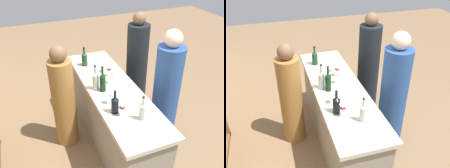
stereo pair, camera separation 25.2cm
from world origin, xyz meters
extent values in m
plane|color=#846647|center=(0.00, 0.00, 0.00)|extent=(12.00, 12.00, 0.00)
cube|color=gray|center=(0.00, 0.00, 0.44)|extent=(2.13, 0.54, 0.87)
cube|color=beige|center=(0.00, 0.00, 0.90)|extent=(2.21, 0.62, 0.05)
cylinder|color=#B7C6B2|center=(-0.69, -0.06, 1.00)|extent=(0.07, 0.07, 0.17)
cone|color=#B7C6B2|center=(-0.69, -0.06, 1.10)|extent=(0.07, 0.07, 0.03)
cylinder|color=#B7C6B2|center=(-0.69, -0.06, 1.16)|extent=(0.02, 0.02, 0.07)
cylinder|color=black|center=(-0.69, -0.06, 1.20)|extent=(0.03, 0.03, 0.01)
cylinder|color=black|center=(-0.48, 0.16, 1.00)|extent=(0.08, 0.08, 0.16)
cone|color=black|center=(-0.48, 0.16, 1.10)|extent=(0.08, 0.08, 0.03)
cylinder|color=black|center=(-0.48, 0.16, 1.15)|extent=(0.03, 0.03, 0.07)
cylinder|color=black|center=(-0.48, 0.16, 1.19)|extent=(0.03, 0.03, 0.01)
cylinder|color=black|center=(-0.03, 0.13, 1.02)|extent=(0.07, 0.07, 0.20)
cone|color=black|center=(-0.03, 0.13, 1.14)|extent=(0.07, 0.07, 0.04)
cylinder|color=black|center=(-0.03, 0.13, 1.20)|extent=(0.03, 0.03, 0.08)
cylinder|color=black|center=(-0.03, 0.13, 1.25)|extent=(0.03, 0.03, 0.01)
cylinder|color=#B7C6B2|center=(0.04, 0.20, 1.02)|extent=(0.08, 0.08, 0.20)
cone|color=#B7C6B2|center=(0.04, 0.20, 1.14)|extent=(0.08, 0.08, 0.04)
cylinder|color=#B7C6B2|center=(0.04, 0.20, 1.20)|extent=(0.03, 0.03, 0.08)
cylinder|color=black|center=(0.04, 0.20, 1.24)|extent=(0.03, 0.03, 0.01)
cylinder|color=#193D1E|center=(0.71, 0.14, 1.00)|extent=(0.08, 0.08, 0.17)
cone|color=#193D1E|center=(0.71, 0.14, 1.11)|extent=(0.08, 0.08, 0.03)
cylinder|color=#193D1E|center=(0.71, 0.14, 1.16)|extent=(0.03, 0.03, 0.07)
cylinder|color=black|center=(0.71, 0.14, 1.20)|extent=(0.03, 0.03, 0.01)
cylinder|color=white|center=(0.29, -0.07, 0.92)|extent=(0.07, 0.07, 0.00)
cylinder|color=white|center=(0.29, -0.07, 0.96)|extent=(0.01, 0.01, 0.06)
cone|color=white|center=(0.29, -0.07, 1.03)|extent=(0.08, 0.08, 0.08)
cone|color=maroon|center=(0.29, -0.07, 1.01)|extent=(0.07, 0.07, 0.04)
cylinder|color=white|center=(0.41, -0.06, 0.92)|extent=(0.07, 0.07, 0.00)
cylinder|color=white|center=(0.41, -0.06, 0.96)|extent=(0.01, 0.01, 0.06)
cone|color=white|center=(0.41, -0.06, 1.02)|extent=(0.07, 0.07, 0.07)
cylinder|color=white|center=(0.09, -0.04, 0.92)|extent=(0.07, 0.07, 0.00)
cylinder|color=white|center=(0.09, -0.04, 0.97)|extent=(0.01, 0.01, 0.08)
cone|color=white|center=(0.09, -0.04, 1.05)|extent=(0.08, 0.08, 0.07)
cylinder|color=white|center=(-0.56, 0.11, 0.92)|extent=(0.06, 0.06, 0.00)
cylinder|color=white|center=(-0.56, 0.11, 0.96)|extent=(0.01, 0.01, 0.08)
cone|color=white|center=(-0.56, 0.11, 1.04)|extent=(0.08, 0.08, 0.07)
cone|color=maroon|center=(-0.56, 0.11, 1.01)|extent=(0.06, 0.06, 0.02)
cylinder|color=white|center=(-0.32, 0.15, 0.92)|extent=(0.06, 0.06, 0.00)
cylinder|color=white|center=(-0.32, 0.15, 0.96)|extent=(0.01, 0.01, 0.08)
cone|color=white|center=(-0.32, 0.15, 1.03)|extent=(0.08, 0.08, 0.07)
cylinder|color=#284C8C|center=(-0.19, -0.69, 0.72)|extent=(0.44, 0.44, 1.44)
sphere|color=beige|center=(-0.19, -0.69, 1.54)|extent=(0.22, 0.22, 0.22)
cylinder|color=black|center=(0.69, -0.71, 0.72)|extent=(0.43, 0.43, 1.44)
sphere|color=brown|center=(0.69, -0.71, 1.53)|extent=(0.20, 0.20, 0.20)
cylinder|color=#9E6B33|center=(0.27, 0.58, 0.64)|extent=(0.39, 0.39, 1.27)
sphere|color=brown|center=(0.27, 0.58, 1.37)|extent=(0.21, 0.21, 0.21)
camera|label=1|loc=(-2.43, 0.98, 2.58)|focal=39.43mm
camera|label=2|loc=(-2.51, 0.74, 2.58)|focal=39.43mm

